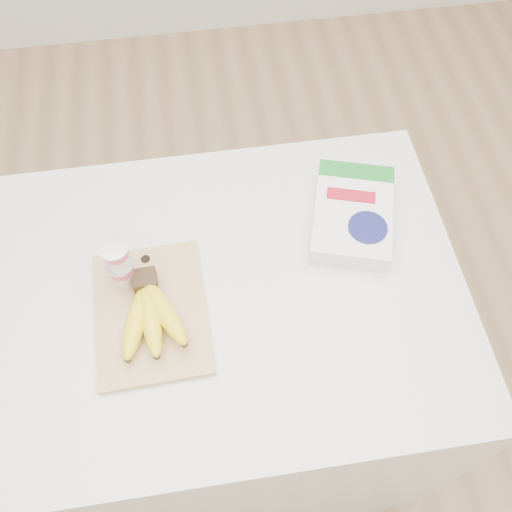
# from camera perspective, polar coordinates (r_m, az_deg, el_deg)

# --- Properties ---
(room) EXTENTS (4.00, 4.00, 4.00)m
(room) POSITION_cam_1_polar(r_m,az_deg,el_deg) (0.81, -9.50, 12.19)
(room) COLOR tan
(room) RESTS_ON ground
(table) EXTENTS (1.15, 0.77, 0.87)m
(table) POSITION_cam_1_polar(r_m,az_deg,el_deg) (1.60, -4.79, -10.91)
(table) COLOR white
(table) RESTS_ON ground
(cutting_board) EXTENTS (0.24, 0.32, 0.02)m
(cutting_board) POSITION_cam_1_polar(r_m,az_deg,el_deg) (1.19, -10.45, -5.57)
(cutting_board) COLOR tan
(cutting_board) RESTS_ON table
(bananas) EXTENTS (0.15, 0.20, 0.06)m
(bananas) POSITION_cam_1_polar(r_m,az_deg,el_deg) (1.16, -10.53, -5.71)
(bananas) COLOR #382816
(bananas) RESTS_ON cutting_board
(yogurt_stack) EXTENTS (0.06, 0.06, 0.14)m
(yogurt_stack) POSITION_cam_1_polar(r_m,az_deg,el_deg) (1.16, -13.52, -0.76)
(yogurt_stack) COLOR white
(yogurt_stack) RESTS_ON cutting_board
(cereal_box) EXTENTS (0.24, 0.29, 0.06)m
(cereal_box) POSITION_cam_1_polar(r_m,az_deg,el_deg) (1.29, 9.63, 4.14)
(cereal_box) COLOR white
(cereal_box) RESTS_ON table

